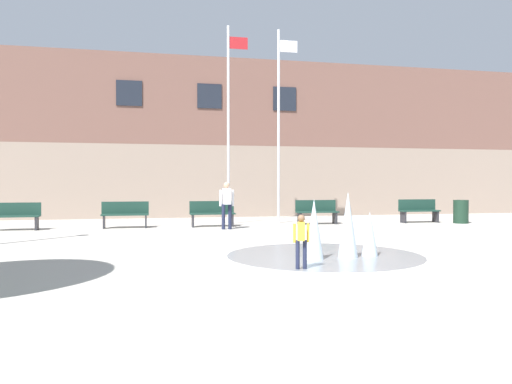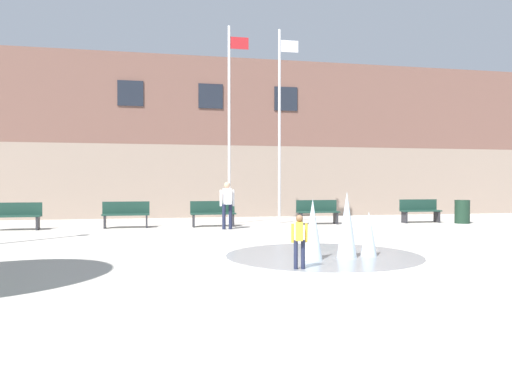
{
  "view_description": "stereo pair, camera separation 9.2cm",
  "coord_description": "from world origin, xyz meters",
  "px_view_note": "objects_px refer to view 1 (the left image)",
  "views": [
    {
      "loc": [
        -2.74,
        -6.97,
        1.56
      ],
      "look_at": [
        0.29,
        6.94,
        1.3
      ],
      "focal_mm": 35.0,
      "sensor_mm": 36.0,
      "label": 1
    },
    {
      "loc": [
        -2.65,
        -6.99,
        1.56
      ],
      "look_at": [
        0.29,
        6.94,
        1.3
      ],
      "focal_mm": 35.0,
      "sensor_mm": 36.0,
      "label": 2
    }
  ],
  "objects_px": {
    "child_running": "(301,237)",
    "park_bench_far_right": "(419,210)",
    "park_bench_far_left": "(14,216)",
    "flagpole_right": "(279,120)",
    "park_bench_under_left_flagpole": "(212,213)",
    "trash_can": "(461,212)",
    "flagpole_left": "(229,119)",
    "park_bench_left_of_flagpoles": "(125,214)",
    "adult_near_bench": "(227,202)",
    "park_bench_near_trashcan": "(317,212)"
  },
  "relations": [
    {
      "from": "park_bench_far_left",
      "to": "flagpole_left",
      "type": "height_order",
      "value": "flagpole_left"
    },
    {
      "from": "flagpole_left",
      "to": "flagpole_right",
      "type": "xyz_separation_m",
      "value": [
        1.97,
        0.0,
        -0.0
      ]
    },
    {
      "from": "park_bench_left_of_flagpoles",
      "to": "park_bench_far_right",
      "type": "xyz_separation_m",
      "value": [
        11.2,
        -0.02,
        0.0
      ]
    },
    {
      "from": "park_bench_far_left",
      "to": "flagpole_left",
      "type": "relative_size",
      "value": 0.21
    },
    {
      "from": "park_bench_left_of_flagpoles",
      "to": "child_running",
      "type": "height_order",
      "value": "child_running"
    },
    {
      "from": "park_bench_far_right",
      "to": "adult_near_bench",
      "type": "relative_size",
      "value": 1.01
    },
    {
      "from": "park_bench_near_trashcan",
      "to": "trash_can",
      "type": "bearing_deg",
      "value": -7.79
    },
    {
      "from": "park_bench_far_left",
      "to": "trash_can",
      "type": "relative_size",
      "value": 1.78
    },
    {
      "from": "park_bench_far_left",
      "to": "flagpole_right",
      "type": "relative_size",
      "value": 0.21
    },
    {
      "from": "trash_can",
      "to": "adult_near_bench",
      "type": "bearing_deg",
      "value": -176.48
    },
    {
      "from": "park_bench_left_of_flagpoles",
      "to": "park_bench_under_left_flagpole",
      "type": "height_order",
      "value": "same"
    },
    {
      "from": "child_running",
      "to": "park_bench_far_right",
      "type": "bearing_deg",
      "value": -20.64
    },
    {
      "from": "park_bench_near_trashcan",
      "to": "child_running",
      "type": "height_order",
      "value": "child_running"
    },
    {
      "from": "park_bench_far_left",
      "to": "child_running",
      "type": "height_order",
      "value": "child_running"
    },
    {
      "from": "adult_near_bench",
      "to": "child_running",
      "type": "relative_size",
      "value": 1.61
    },
    {
      "from": "park_bench_under_left_flagpole",
      "to": "trash_can",
      "type": "height_order",
      "value": "park_bench_under_left_flagpole"
    },
    {
      "from": "park_bench_left_of_flagpoles",
      "to": "park_bench_near_trashcan",
      "type": "bearing_deg",
      "value": 0.62
    },
    {
      "from": "park_bench_near_trashcan",
      "to": "park_bench_far_right",
      "type": "bearing_deg",
      "value": -1.38
    },
    {
      "from": "adult_near_bench",
      "to": "trash_can",
      "type": "relative_size",
      "value": 1.77
    },
    {
      "from": "park_bench_far_right",
      "to": "flagpole_right",
      "type": "relative_size",
      "value": 0.21
    },
    {
      "from": "child_running",
      "to": "flagpole_left",
      "type": "xyz_separation_m",
      "value": [
        0.33,
        10.13,
        3.41
      ]
    },
    {
      "from": "park_bench_under_left_flagpole",
      "to": "park_bench_far_left",
      "type": "bearing_deg",
      "value": -179.95
    },
    {
      "from": "park_bench_near_trashcan",
      "to": "child_running",
      "type": "xyz_separation_m",
      "value": [
        -3.54,
        -9.28,
        0.1
      ]
    },
    {
      "from": "park_bench_far_left",
      "to": "child_running",
      "type": "xyz_separation_m",
      "value": [
        6.99,
        -9.09,
        0.1
      ]
    },
    {
      "from": "flagpole_right",
      "to": "trash_can",
      "type": "height_order",
      "value": "flagpole_right"
    },
    {
      "from": "park_bench_under_left_flagpole",
      "to": "trash_can",
      "type": "relative_size",
      "value": 1.78
    },
    {
      "from": "park_bench_near_trashcan",
      "to": "adult_near_bench",
      "type": "bearing_deg",
      "value": -159.94
    },
    {
      "from": "park_bench_under_left_flagpole",
      "to": "trash_can",
      "type": "bearing_deg",
      "value": -3.43
    },
    {
      "from": "adult_near_bench",
      "to": "park_bench_far_right",
      "type": "bearing_deg",
      "value": 86.03
    },
    {
      "from": "park_bench_under_left_flagpole",
      "to": "flagpole_left",
      "type": "bearing_deg",
      "value": 52.99
    },
    {
      "from": "park_bench_left_of_flagpoles",
      "to": "trash_can",
      "type": "height_order",
      "value": "park_bench_left_of_flagpoles"
    },
    {
      "from": "park_bench_far_left",
      "to": "park_bench_under_left_flagpole",
      "type": "xyz_separation_m",
      "value": [
        6.54,
        0.01,
        0.0
      ]
    },
    {
      "from": "park_bench_under_left_flagpole",
      "to": "flagpole_right",
      "type": "relative_size",
      "value": 0.21
    },
    {
      "from": "park_bench_under_left_flagpole",
      "to": "flagpole_left",
      "type": "distance_m",
      "value": 3.74
    },
    {
      "from": "park_bench_under_left_flagpole",
      "to": "flagpole_left",
      "type": "xyz_separation_m",
      "value": [
        0.78,
        1.03,
        3.51
      ]
    },
    {
      "from": "park_bench_under_left_flagpole",
      "to": "adult_near_bench",
      "type": "height_order",
      "value": "adult_near_bench"
    },
    {
      "from": "park_bench_near_trashcan",
      "to": "park_bench_far_left",
      "type": "bearing_deg",
      "value": -178.94
    },
    {
      "from": "park_bench_left_of_flagpoles",
      "to": "flagpole_right",
      "type": "xyz_separation_m",
      "value": [
        5.77,
        0.92,
        3.51
      ]
    },
    {
      "from": "child_running",
      "to": "flagpole_right",
      "type": "distance_m",
      "value": 10.93
    },
    {
      "from": "park_bench_far_right",
      "to": "flagpole_left",
      "type": "xyz_separation_m",
      "value": [
        -7.4,
        0.95,
        3.51
      ]
    },
    {
      "from": "park_bench_near_trashcan",
      "to": "park_bench_far_right",
      "type": "xyz_separation_m",
      "value": [
        4.19,
        -0.1,
        0.0
      ]
    },
    {
      "from": "park_bench_far_left",
      "to": "adult_near_bench",
      "type": "bearing_deg",
      "value": -9.39
    },
    {
      "from": "flagpole_right",
      "to": "trash_can",
      "type": "relative_size",
      "value": 8.32
    },
    {
      "from": "park_bench_under_left_flagpole",
      "to": "adult_near_bench",
      "type": "distance_m",
      "value": 1.28
    },
    {
      "from": "park_bench_far_right",
      "to": "flagpole_right",
      "type": "bearing_deg",
      "value": 170.12
    },
    {
      "from": "park_bench_far_right",
      "to": "flagpole_left",
      "type": "bearing_deg",
      "value": 172.72
    },
    {
      "from": "park_bench_under_left_flagpole",
      "to": "park_bench_near_trashcan",
      "type": "xyz_separation_m",
      "value": [
        3.99,
        0.19,
        0.0
      ]
    },
    {
      "from": "park_bench_far_left",
      "to": "adult_near_bench",
      "type": "relative_size",
      "value": 1.01
    },
    {
      "from": "park_bench_left_of_flagpoles",
      "to": "park_bench_near_trashcan",
      "type": "xyz_separation_m",
      "value": [
        7.01,
        0.08,
        0.0
      ]
    },
    {
      "from": "park_bench_left_of_flagpoles",
      "to": "flagpole_left",
      "type": "distance_m",
      "value": 5.25
    }
  ]
}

